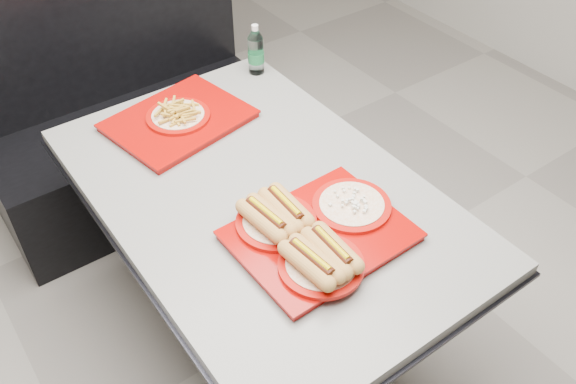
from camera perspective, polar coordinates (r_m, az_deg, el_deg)
ground at (r=2.46m, az=-2.04°, el=-12.92°), size 6.00×6.00×0.00m
diner_table at (r=2.01m, az=-2.44°, el=-3.31°), size 0.92×1.42×0.75m
booth_bench at (r=2.90m, az=-14.64°, el=6.78°), size 1.30×0.57×1.35m
tray_near at (r=1.71m, az=2.44°, el=-3.76°), size 0.50×0.44×0.11m
tray_far at (r=2.19m, az=-10.22°, el=6.88°), size 0.52×0.44×0.09m
water_bottle at (r=2.42m, az=-3.03°, el=12.93°), size 0.06×0.06×0.20m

